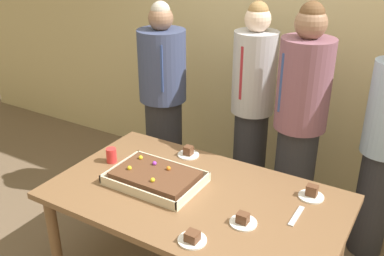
{
  "coord_description": "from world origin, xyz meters",
  "views": [
    {
      "loc": [
        1.11,
        -1.88,
        2.17
      ],
      "look_at": [
        -0.11,
        0.15,
        1.08
      ],
      "focal_mm": 40.62,
      "sensor_mm": 36.0,
      "label": 1
    }
  ],
  "objects_px": {
    "plated_slice_near_right": "(188,153)",
    "person_serving_front": "(299,127)",
    "cake_server_utensil": "(296,216)",
    "drink_cup_nearest": "(111,155)",
    "party_table": "(195,205)",
    "sheet_cake": "(155,178)",
    "plated_slice_far_right": "(243,221)",
    "plated_slice_far_left": "(311,194)",
    "person_far_right_suit": "(252,109)",
    "plated_slice_near_left": "(192,238)",
    "person_striped_tie_right": "(163,104)"
  },
  "relations": [
    {
      "from": "plated_slice_far_right",
      "to": "plated_slice_near_left",
      "type": "bearing_deg",
      "value": -120.83
    },
    {
      "from": "party_table",
      "to": "cake_server_utensil",
      "type": "distance_m",
      "value": 0.6
    },
    {
      "from": "plated_slice_far_right",
      "to": "cake_server_utensil",
      "type": "height_order",
      "value": "plated_slice_far_right"
    },
    {
      "from": "plated_slice_far_right",
      "to": "drink_cup_nearest",
      "type": "height_order",
      "value": "drink_cup_nearest"
    },
    {
      "from": "party_table",
      "to": "person_striped_tie_right",
      "type": "bearing_deg",
      "value": 133.77
    },
    {
      "from": "plated_slice_near_left",
      "to": "person_far_right_suit",
      "type": "distance_m",
      "value": 1.47
    },
    {
      "from": "drink_cup_nearest",
      "to": "party_table",
      "type": "bearing_deg",
      "value": -4.22
    },
    {
      "from": "party_table",
      "to": "plated_slice_near_right",
      "type": "xyz_separation_m",
      "value": [
        -0.29,
        0.39,
        0.1
      ]
    },
    {
      "from": "person_serving_front",
      "to": "party_table",
      "type": "bearing_deg",
      "value": 13.75
    },
    {
      "from": "plated_slice_near_right",
      "to": "cake_server_utensil",
      "type": "xyz_separation_m",
      "value": [
        0.88,
        -0.3,
        -0.02
      ]
    },
    {
      "from": "plated_slice_far_right",
      "to": "person_serving_front",
      "type": "relative_size",
      "value": 0.08
    },
    {
      "from": "sheet_cake",
      "to": "person_serving_front",
      "type": "height_order",
      "value": "person_serving_front"
    },
    {
      "from": "drink_cup_nearest",
      "to": "person_striped_tie_right",
      "type": "height_order",
      "value": "person_striped_tie_right"
    },
    {
      "from": "cake_server_utensil",
      "to": "person_far_right_suit",
      "type": "bearing_deg",
      "value": 126.06
    },
    {
      "from": "sheet_cake",
      "to": "person_striped_tie_right",
      "type": "relative_size",
      "value": 0.34
    },
    {
      "from": "sheet_cake",
      "to": "drink_cup_nearest",
      "type": "distance_m",
      "value": 0.41
    },
    {
      "from": "party_table",
      "to": "person_far_right_suit",
      "type": "relative_size",
      "value": 1.02
    },
    {
      "from": "person_far_right_suit",
      "to": "sheet_cake",
      "type": "bearing_deg",
      "value": -0.02
    },
    {
      "from": "plated_slice_far_left",
      "to": "person_serving_front",
      "type": "bearing_deg",
      "value": 116.78
    },
    {
      "from": "party_table",
      "to": "plated_slice_near_left",
      "type": "xyz_separation_m",
      "value": [
        0.21,
        -0.38,
        0.1
      ]
    },
    {
      "from": "cake_server_utensil",
      "to": "person_serving_front",
      "type": "height_order",
      "value": "person_serving_front"
    },
    {
      "from": "plated_slice_near_right",
      "to": "cake_server_utensil",
      "type": "distance_m",
      "value": 0.93
    },
    {
      "from": "cake_server_utensil",
      "to": "drink_cup_nearest",
      "type": "bearing_deg",
      "value": -177.94
    },
    {
      "from": "plated_slice_far_left",
      "to": "person_far_right_suit",
      "type": "relative_size",
      "value": 0.09
    },
    {
      "from": "plated_slice_near_right",
      "to": "drink_cup_nearest",
      "type": "bearing_deg",
      "value": -139.28
    },
    {
      "from": "sheet_cake",
      "to": "plated_slice_far_right",
      "type": "height_order",
      "value": "sheet_cake"
    },
    {
      "from": "plated_slice_near_left",
      "to": "person_far_right_suit",
      "type": "bearing_deg",
      "value": 102.22
    },
    {
      "from": "drink_cup_nearest",
      "to": "person_far_right_suit",
      "type": "height_order",
      "value": "person_far_right_suit"
    },
    {
      "from": "drink_cup_nearest",
      "to": "person_serving_front",
      "type": "distance_m",
      "value": 1.31
    },
    {
      "from": "sheet_cake",
      "to": "person_striped_tie_right",
      "type": "bearing_deg",
      "value": 121.41
    },
    {
      "from": "drink_cup_nearest",
      "to": "person_serving_front",
      "type": "height_order",
      "value": "person_serving_front"
    },
    {
      "from": "party_table",
      "to": "drink_cup_nearest",
      "type": "bearing_deg",
      "value": 175.78
    },
    {
      "from": "plated_slice_near_left",
      "to": "plated_slice_far_left",
      "type": "bearing_deg",
      "value": 60.72
    },
    {
      "from": "drink_cup_nearest",
      "to": "plated_slice_near_right",
      "type": "bearing_deg",
      "value": 40.72
    },
    {
      "from": "plated_slice_near_right",
      "to": "person_serving_front",
      "type": "bearing_deg",
      "value": 36.39
    },
    {
      "from": "party_table",
      "to": "plated_slice_near_left",
      "type": "relative_size",
      "value": 11.63
    },
    {
      "from": "person_far_right_suit",
      "to": "plated_slice_far_left",
      "type": "bearing_deg",
      "value": 53.77
    },
    {
      "from": "plated_slice_near_left",
      "to": "plated_slice_near_right",
      "type": "bearing_deg",
      "value": 122.62
    },
    {
      "from": "plated_slice_near_left",
      "to": "person_serving_front",
      "type": "xyz_separation_m",
      "value": [
        0.13,
        1.23,
        0.17
      ]
    },
    {
      "from": "party_table",
      "to": "person_striped_tie_right",
      "type": "height_order",
      "value": "person_striped_tie_right"
    },
    {
      "from": "person_striped_tie_right",
      "to": "person_far_right_suit",
      "type": "height_order",
      "value": "person_far_right_suit"
    },
    {
      "from": "plated_slice_far_right",
      "to": "plated_slice_near_right",
      "type": "bearing_deg",
      "value": 142.16
    },
    {
      "from": "sheet_cake",
      "to": "plated_slice_near_left",
      "type": "relative_size",
      "value": 3.8
    },
    {
      "from": "party_table",
      "to": "sheet_cake",
      "type": "relative_size",
      "value": 3.06
    },
    {
      "from": "plated_slice_near_right",
      "to": "person_serving_front",
      "type": "distance_m",
      "value": 0.79
    },
    {
      "from": "person_far_right_suit",
      "to": "plated_slice_far_right",
      "type": "bearing_deg",
      "value": 31.31
    },
    {
      "from": "plated_slice_near_right",
      "to": "person_striped_tie_right",
      "type": "bearing_deg",
      "value": 139.43
    },
    {
      "from": "plated_slice_far_right",
      "to": "drink_cup_nearest",
      "type": "distance_m",
      "value": 1.07
    },
    {
      "from": "plated_slice_far_right",
      "to": "cake_server_utensil",
      "type": "distance_m",
      "value": 0.31
    },
    {
      "from": "drink_cup_nearest",
      "to": "cake_server_utensil",
      "type": "height_order",
      "value": "drink_cup_nearest"
    }
  ]
}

